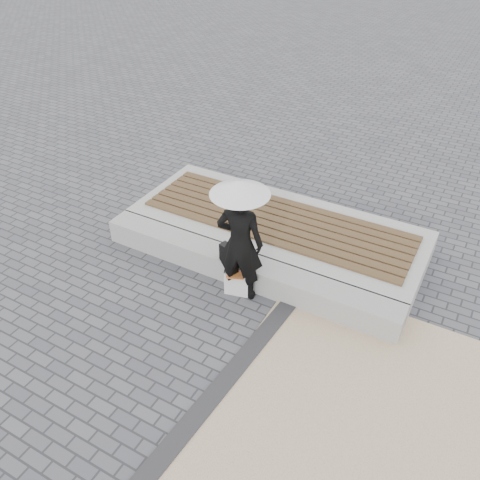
# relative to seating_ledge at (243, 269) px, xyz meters

# --- Properties ---
(ground) EXTENTS (80.00, 80.00, 0.00)m
(ground) POSITION_rel_seating_ledge_xyz_m (0.00, -1.60, -0.20)
(ground) COLOR #4D4D52
(ground) RESTS_ON ground
(edging_band) EXTENTS (0.61, 5.20, 0.04)m
(edging_band) POSITION_rel_seating_ledge_xyz_m (0.75, -2.10, -0.18)
(edging_band) COLOR #2A2A2C
(edging_band) RESTS_ON ground
(seating_ledge) EXTENTS (5.00, 0.45, 0.40)m
(seating_ledge) POSITION_rel_seating_ledge_xyz_m (0.00, 0.00, 0.00)
(seating_ledge) COLOR gray
(seating_ledge) RESTS_ON ground
(timber_platform) EXTENTS (5.00, 2.00, 0.40)m
(timber_platform) POSITION_rel_seating_ledge_xyz_m (0.00, 1.20, 0.00)
(timber_platform) COLOR #9E9E99
(timber_platform) RESTS_ON ground
(timber_decking) EXTENTS (4.60, 1.40, 0.04)m
(timber_decking) POSITION_rel_seating_ledge_xyz_m (0.00, 1.20, 0.22)
(timber_decking) COLOR brown
(timber_decking) RESTS_ON timber_platform
(woman) EXTENTS (0.76, 0.59, 1.87)m
(woman) POSITION_rel_seating_ledge_xyz_m (0.12, -0.32, 0.73)
(woman) COLOR black
(woman) RESTS_ON ground
(parasol) EXTENTS (0.82, 0.82, 1.05)m
(parasol) POSITION_rel_seating_ledge_xyz_m (0.12, -0.32, 1.66)
(parasol) COLOR #AEAEB3
(parasol) RESTS_ON ground
(handbag) EXTENTS (0.41, 0.23, 0.27)m
(handbag) POSITION_rel_seating_ledge_xyz_m (-0.13, -0.15, 0.34)
(handbag) COLOR black
(handbag) RESTS_ON seating_ledge
(canvas_tote) EXTENTS (0.39, 0.23, 0.39)m
(canvas_tote) POSITION_rel_seating_ledge_xyz_m (0.08, -0.34, -0.01)
(canvas_tote) COLOR silver
(canvas_tote) RESTS_ON ground
(magazine) EXTENTS (0.32, 0.28, 0.01)m
(magazine) POSITION_rel_seating_ledge_xyz_m (0.08, -0.39, 0.19)
(magazine) COLOR #EE3152
(magazine) RESTS_ON canvas_tote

